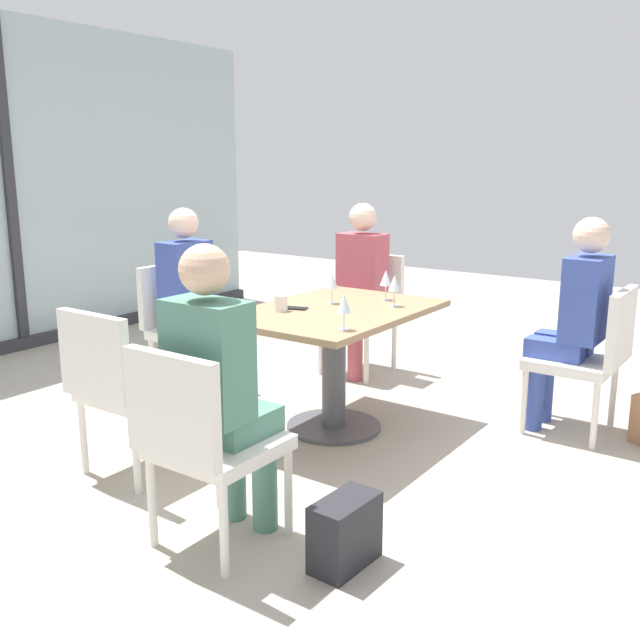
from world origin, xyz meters
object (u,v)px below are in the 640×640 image
handbag_1 (345,532)px  chair_near_window (182,320)px  person_front_right (574,315)px  person_side_end (219,381)px  chair_front_right (591,352)px  chair_side_end (202,436)px  wine_glass_2 (344,304)px  cell_phone_on_table (295,308)px  wine_glass_1 (394,284)px  wine_glass_3 (332,282)px  coffee_cup (281,303)px  chair_far_right (365,306)px  person_near_window (193,293)px  chair_far_left (122,382)px  person_far_right (358,281)px  wine_glass_0 (386,279)px  dining_table_main (334,340)px

handbag_1 → chair_near_window: bearing=63.1°
person_front_right → person_side_end: (-2.08, 0.81, 0.00)m
chair_front_right → chair_side_end: same height
wine_glass_2 → cell_phone_on_table: (0.27, 0.51, -0.13)m
wine_glass_1 → wine_glass_3: (-0.14, 0.34, 0.00)m
wine_glass_2 → coffee_cup: (0.18, 0.54, -0.09)m
chair_far_right → coffee_cup: (-1.37, -0.28, 0.28)m
chair_far_right → wine_glass_1: bearing=-140.1°
cell_phone_on_table → handbag_1: size_ratio=0.48×
cell_phone_on_table → wine_glass_3: bearing=-36.4°
person_near_window → wine_glass_3: (0.12, -1.04, 0.16)m
person_front_right → coffee_cup: bearing=126.2°
wine_glass_1 → person_side_end: bearing=-177.0°
person_front_right → handbag_1: 2.05m
chair_near_window → person_side_end: 2.06m
chair_far_right → chair_far_left: size_ratio=1.00×
person_front_right → person_far_right: same height
person_far_right → wine_glass_0: (-0.64, -0.60, 0.16)m
wine_glass_2 → coffee_cup: wine_glass_2 is taller
wine_glass_2 → wine_glass_3: (0.52, 0.43, 0.00)m
dining_table_main → cell_phone_on_table: size_ratio=8.69×
chair_far_left → dining_table_main: bearing=-23.3°
chair_near_window → person_far_right: bearing=-36.1°
chair_far_left → person_far_right: (2.18, -0.00, 0.20)m
wine_glass_3 → wine_glass_2: bearing=-140.5°
wine_glass_3 → cell_phone_on_table: size_ratio=1.28×
wine_glass_2 → cell_phone_on_table: wine_glass_2 is taller
wine_glass_0 → wine_glass_1: bearing=-135.3°
person_front_right → wine_glass_1: bearing=119.6°
dining_table_main → handbag_1: 1.52m
person_side_end → wine_glass_0: person_side_end is taller
chair_near_window → handbag_1: (-1.19, -2.11, -0.36)m
dining_table_main → chair_near_window: 1.25m
person_near_window → wine_glass_2: (-0.40, -1.47, 0.16)m
person_front_right → person_side_end: 2.23m
cell_phone_on_table → chair_front_right: bearing=-75.1°
person_side_end → handbag_1: (0.13, -0.53, -0.56)m
person_front_right → wine_glass_1: person_front_right is taller
wine_glass_2 → coffee_cup: size_ratio=2.06×
chair_side_end → coffee_cup: bearing=24.3°
chair_far_right → person_front_right: 1.69m
chair_far_left → wine_glass_1: bearing=-27.8°
person_front_right → wine_glass_0: person_front_right is taller
chair_far_left → person_near_window: size_ratio=0.69×
coffee_cup → person_near_window: bearing=76.4°
chair_near_window → chair_far_left: 1.37m
cell_phone_on_table → wine_glass_1: bearing=-64.8°
cell_phone_on_table → person_near_window: bearing=64.8°
dining_table_main → chair_near_window: size_ratio=1.44×
person_far_right → wine_glass_2: bearing=-150.2°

